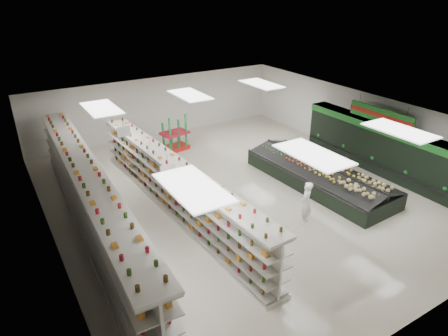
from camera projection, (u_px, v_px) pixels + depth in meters
floor at (237, 193)px, 16.24m from camera, size 16.00×16.00×0.00m
ceiling at (239, 117)px, 14.88m from camera, size 14.00×16.00×0.02m
wall_back at (158, 107)px, 21.74m from camera, size 14.00×0.02×3.20m
wall_front at (424, 272)px, 9.39m from camera, size 14.00×0.02×3.20m
wall_left at (48, 204)px, 12.25m from camera, size 0.02×16.00×3.20m
wall_right at (362, 126)px, 18.87m from camera, size 0.02×16.00×3.20m
produce_wall_case at (380, 145)px, 17.64m from camera, size 0.93×8.00×2.20m
aisle_sign_near at (168, 171)px, 11.73m from camera, size 0.52×0.06×0.75m
aisle_sign_far at (124, 131)px, 14.82m from camera, size 0.52×0.06×0.75m
hortifruti_banner at (381, 115)px, 16.91m from camera, size 0.12×3.20×0.95m
gondola_left at (90, 202)px, 13.40m from camera, size 1.51×13.51×2.34m
gondola_center at (175, 189)px, 14.58m from camera, size 1.44×11.65×2.01m
produce_island at (318, 175)px, 16.72m from camera, size 2.75×6.80×1.00m
soda_endcap at (175, 134)px, 20.06m from camera, size 1.45×1.10×1.69m
shopper_main at (306, 203)px, 13.88m from camera, size 0.70×0.63×1.61m
shopper_background at (134, 160)px, 17.14m from camera, size 0.67×0.89×1.64m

